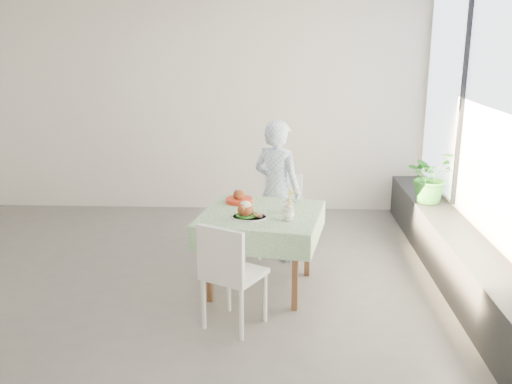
{
  "coord_description": "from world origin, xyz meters",
  "views": [
    {
      "loc": [
        1.09,
        -5.02,
        2.28
      ],
      "look_at": [
        0.89,
        -0.03,
        0.92
      ],
      "focal_mm": 40.0,
      "sensor_mm": 36.0,
      "label": 1
    }
  ],
  "objects_px": {
    "chair_far": "(280,231)",
    "main_dish": "(247,213)",
    "diner": "(277,191)",
    "chair_near": "(234,295)",
    "potted_plant": "(431,176)",
    "cafe_table": "(261,241)",
    "juice_cup_orange": "(288,206)"
  },
  "relations": [
    {
      "from": "chair_far",
      "to": "main_dish",
      "type": "height_order",
      "value": "main_dish"
    },
    {
      "from": "chair_far",
      "to": "chair_near",
      "type": "bearing_deg",
      "value": -103.17
    },
    {
      "from": "chair_far",
      "to": "potted_plant",
      "type": "xyz_separation_m",
      "value": [
        1.66,
        0.4,
        0.53
      ]
    },
    {
      "from": "chair_near",
      "to": "main_dish",
      "type": "height_order",
      "value": "main_dish"
    },
    {
      "from": "cafe_table",
      "to": "chair_far",
      "type": "bearing_deg",
      "value": 78.51
    },
    {
      "from": "chair_far",
      "to": "cafe_table",
      "type": "bearing_deg",
      "value": -101.49
    },
    {
      "from": "main_dish",
      "to": "diner",
      "type": "bearing_deg",
      "value": 74.67
    },
    {
      "from": "chair_far",
      "to": "chair_near",
      "type": "distance_m",
      "value": 1.62
    },
    {
      "from": "chair_near",
      "to": "diner",
      "type": "relative_size",
      "value": 0.6
    },
    {
      "from": "juice_cup_orange",
      "to": "chair_near",
      "type": "bearing_deg",
      "value": -120.13
    },
    {
      "from": "diner",
      "to": "potted_plant",
      "type": "height_order",
      "value": "diner"
    },
    {
      "from": "cafe_table",
      "to": "potted_plant",
      "type": "distance_m",
      "value": 2.24
    },
    {
      "from": "chair_near",
      "to": "main_dish",
      "type": "bearing_deg",
      "value": 81.7
    },
    {
      "from": "chair_far",
      "to": "main_dish",
      "type": "xyz_separation_m",
      "value": [
        -0.29,
        -1.02,
        0.53
      ]
    },
    {
      "from": "chair_far",
      "to": "diner",
      "type": "bearing_deg",
      "value": -110.71
    },
    {
      "from": "main_dish",
      "to": "juice_cup_orange",
      "type": "relative_size",
      "value": 1.26
    },
    {
      "from": "potted_plant",
      "to": "chair_near",
      "type": "bearing_deg",
      "value": -135.61
    },
    {
      "from": "cafe_table",
      "to": "potted_plant",
      "type": "bearing_deg",
      "value": 34.3
    },
    {
      "from": "cafe_table",
      "to": "chair_far",
      "type": "height_order",
      "value": "chair_far"
    },
    {
      "from": "diner",
      "to": "juice_cup_orange",
      "type": "distance_m",
      "value": 0.75
    },
    {
      "from": "chair_far",
      "to": "juice_cup_orange",
      "type": "height_order",
      "value": "juice_cup_orange"
    },
    {
      "from": "chair_near",
      "to": "chair_far",
      "type": "bearing_deg",
      "value": 76.83
    },
    {
      "from": "diner",
      "to": "main_dish",
      "type": "distance_m",
      "value": 0.97
    },
    {
      "from": "diner",
      "to": "potted_plant",
      "type": "xyz_separation_m",
      "value": [
        1.69,
        0.49,
        0.05
      ]
    },
    {
      "from": "chair_near",
      "to": "potted_plant",
      "type": "distance_m",
      "value": 2.89
    },
    {
      "from": "cafe_table",
      "to": "juice_cup_orange",
      "type": "xyz_separation_m",
      "value": [
        0.24,
        0.02,
        0.34
      ]
    },
    {
      "from": "chair_near",
      "to": "potted_plant",
      "type": "xyz_separation_m",
      "value": [
        2.03,
        1.99,
        0.52
      ]
    },
    {
      "from": "cafe_table",
      "to": "chair_far",
      "type": "relative_size",
      "value": 1.4
    },
    {
      "from": "juice_cup_orange",
      "to": "potted_plant",
      "type": "xyz_separation_m",
      "value": [
        1.59,
        1.23,
        -0.0
      ]
    },
    {
      "from": "chair_near",
      "to": "juice_cup_orange",
      "type": "bearing_deg",
      "value": 59.87
    },
    {
      "from": "chair_near",
      "to": "potted_plant",
      "type": "bearing_deg",
      "value": 44.39
    },
    {
      "from": "diner",
      "to": "juice_cup_orange",
      "type": "relative_size",
      "value": 6.11
    }
  ]
}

